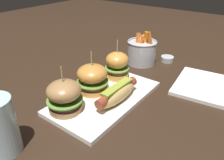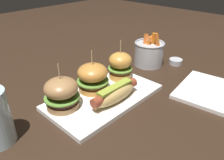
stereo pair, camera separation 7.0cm
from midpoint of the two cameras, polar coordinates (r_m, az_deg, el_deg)
The scene contains 9 objects.
ground_plane at distance 0.70m, azimuth -4.61°, elevation -5.07°, with size 3.00×3.00×0.00m, color black.
platter_main at distance 0.70m, azimuth -4.63°, elevation -4.59°, with size 0.36×0.20×0.01m, color white.
hot_dog at distance 0.66m, azimuth -1.51°, elevation -3.31°, with size 0.17×0.05×0.05m.
slider_left at distance 0.63m, azimuth -15.27°, elevation -4.06°, with size 0.10×0.10×0.14m.
slider_center at distance 0.70m, azimuth -7.84°, elevation 0.44°, with size 0.10×0.10×0.13m.
slider_right at distance 0.78m, azimuth -1.24°, elevation 3.84°, with size 0.09×0.09×0.14m.
fries_bucket at distance 0.93m, azimuth 5.53°, elevation 7.23°, with size 0.12×0.12×0.14m.
sauce_ramekin at distance 0.98m, azimuth 12.04°, elevation 5.31°, with size 0.05×0.05×0.02m.
side_plate at distance 0.81m, azimuth 21.53°, elevation -1.73°, with size 0.22×0.22×0.01m, color white.
Camera 1 is at (-0.46, -0.37, 0.39)m, focal length 35.60 mm.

